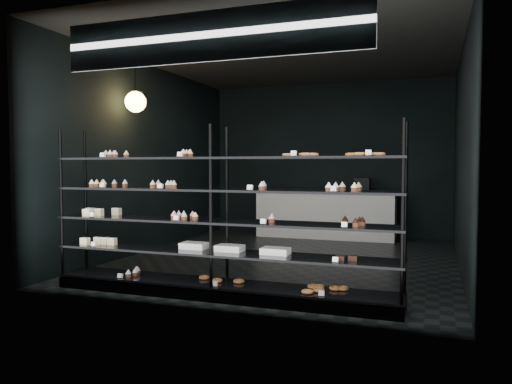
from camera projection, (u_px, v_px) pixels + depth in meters
room at (289, 157)px, 7.76m from camera, size 5.01×6.01×3.20m
display_shelf at (216, 241)px, 5.55m from camera, size 4.00×0.50×1.91m
signage at (207, 37)px, 4.95m from camera, size 3.30×0.05×0.50m
pendant_lamp at (135, 102)px, 7.65m from camera, size 0.32×0.32×0.89m
service_counter at (326, 213)px, 10.14m from camera, size 2.89×0.65×1.23m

